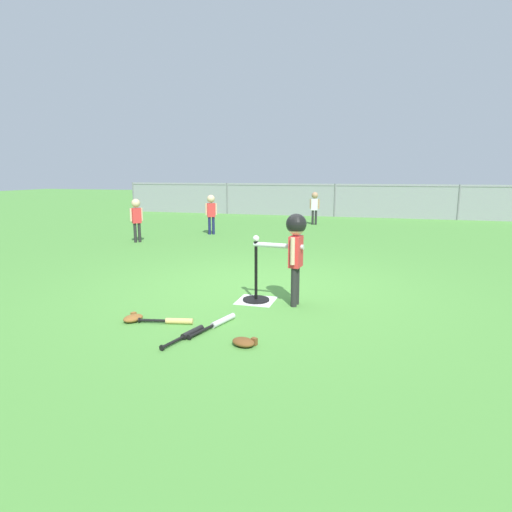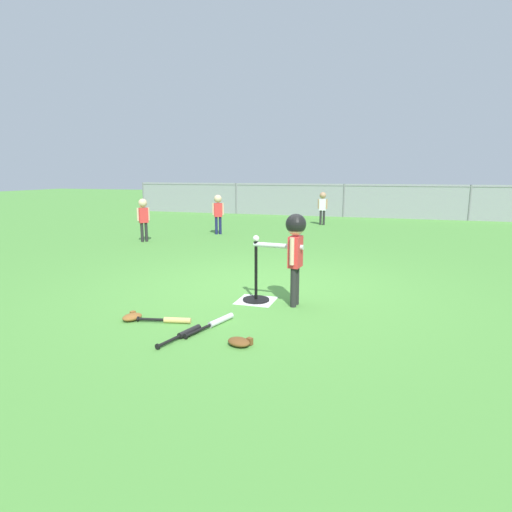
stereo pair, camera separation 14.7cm
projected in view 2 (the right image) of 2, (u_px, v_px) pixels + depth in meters
ground_plane at (261, 288)px, 5.76m from camera, size 60.00×60.00×0.00m
home_plate at (256, 300)px, 5.17m from camera, size 0.44×0.44×0.01m
batting_tee at (256, 291)px, 5.15m from camera, size 0.32×0.32×0.72m
baseball_on_tee at (256, 238)px, 5.02m from camera, size 0.07×0.07×0.07m
batter_child at (295, 241)px, 4.84m from camera, size 0.63×0.30×1.07m
fielder_near_right at (143, 214)px, 9.50m from camera, size 0.21×0.22×0.96m
fielder_deep_right at (323, 204)px, 12.65m from camera, size 0.29×0.19×0.97m
fielder_near_left at (218, 209)px, 10.68m from camera, size 0.27×0.20×0.99m
spare_bat_silver at (216, 322)px, 4.34m from camera, size 0.25×0.70×0.06m
spare_bat_wood at (172, 320)px, 4.40m from camera, size 0.56×0.17×0.06m
spare_bat_black at (185, 333)px, 4.03m from camera, size 0.19×0.57×0.06m
glove_by_plate at (239, 342)px, 3.82m from camera, size 0.26×0.23×0.07m
glove_near_bats at (132, 317)px, 4.48m from camera, size 0.22×0.26×0.07m
outfield_fence at (344, 199)px, 14.95m from camera, size 16.06×0.06×1.15m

